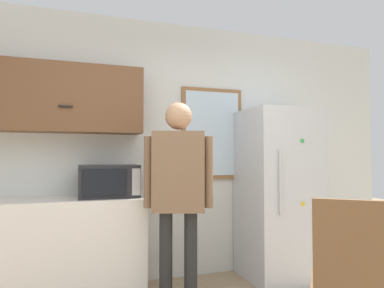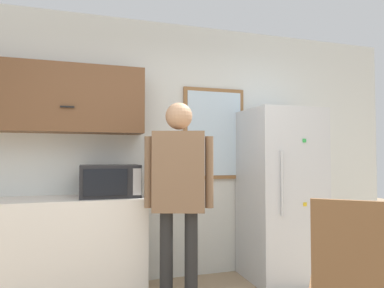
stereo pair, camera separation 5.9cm
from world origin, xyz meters
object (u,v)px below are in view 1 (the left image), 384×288
(microwave, at_px, (108,181))
(chair, at_px, (349,275))
(person, at_px, (178,182))
(refrigerator, at_px, (278,193))

(microwave, height_order, chair, microwave)
(microwave, bearing_deg, chair, -49.74)
(person, relative_size, refrigerator, 0.98)
(microwave, relative_size, refrigerator, 0.30)
(microwave, bearing_deg, person, -38.97)
(person, distance_m, refrigerator, 1.29)
(microwave, distance_m, person, 0.69)
(chair, bearing_deg, person, -16.13)
(refrigerator, height_order, chair, refrigerator)
(refrigerator, xyz_separation_m, chair, (-0.46, -1.48, -0.32))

